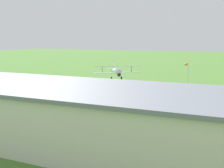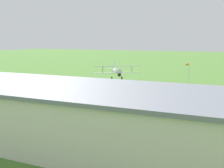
# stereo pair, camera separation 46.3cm
# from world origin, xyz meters

# --- Properties ---
(ground_plane) EXTENTS (400.00, 400.00, 0.00)m
(ground_plane) POSITION_xyz_m (0.00, 0.00, 0.00)
(ground_plane) COLOR #47752D
(hangar) EXTENTS (36.92, 14.50, 5.73)m
(hangar) POSITION_xyz_m (-0.84, 29.87, 2.87)
(hangar) COLOR beige
(hangar) RESTS_ON ground_plane
(biplane) EXTENTS (7.91, 7.38, 3.48)m
(biplane) POSITION_xyz_m (6.91, 3.93, 4.45)
(biplane) COLOR silver
(car_grey) EXTENTS (2.16, 4.13, 1.49)m
(car_grey) POSITION_xyz_m (18.47, 19.87, 0.79)
(car_grey) COLOR slate
(car_grey) RESTS_ON ground_plane
(person_at_fence_line) EXTENTS (0.51, 0.51, 1.60)m
(person_at_fence_line) POSITION_xyz_m (16.09, 13.63, 0.79)
(person_at_fence_line) COLOR #3F3F47
(person_at_fence_line) RESTS_ON ground_plane
(person_watching_takeoff) EXTENTS (0.49, 0.49, 1.76)m
(person_watching_takeoff) POSITION_xyz_m (12.75, 15.77, 0.88)
(person_watching_takeoff) COLOR #33723F
(person_watching_takeoff) RESTS_ON ground_plane
(person_near_hangar_door) EXTENTS (0.43, 0.43, 1.57)m
(person_near_hangar_door) POSITION_xyz_m (14.04, 17.12, 0.78)
(person_near_hangar_door) COLOR beige
(person_near_hangar_door) RESTS_ON ground_plane
(windsock) EXTENTS (1.19, 1.40, 5.32)m
(windsock) POSITION_xyz_m (-2.94, -9.36, 4.68)
(windsock) COLOR silver
(windsock) RESTS_ON ground_plane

